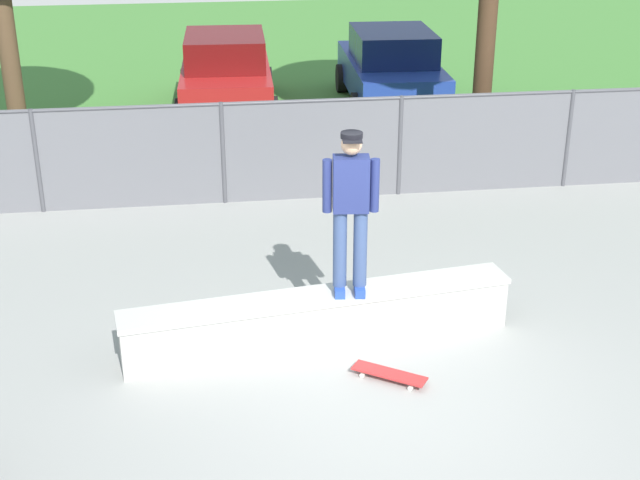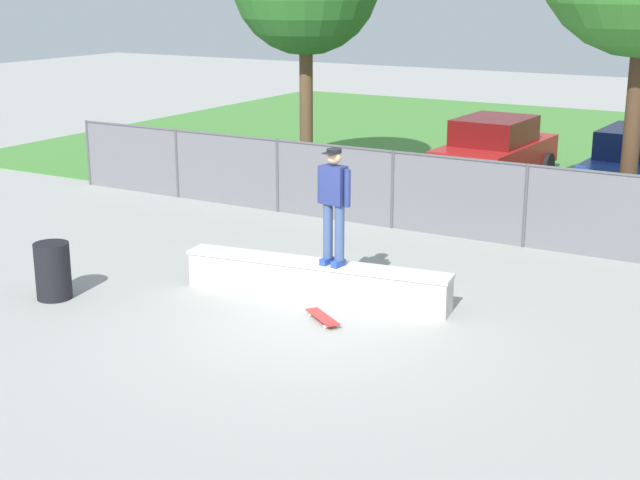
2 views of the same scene
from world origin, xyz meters
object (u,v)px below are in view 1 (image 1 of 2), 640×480
car_blue (391,68)px  skateboarder (351,206)px  concrete_ledge (319,319)px  car_red (226,73)px  skateboard (389,374)px

car_blue → skateboarder: bearing=-104.6°
concrete_ledge → car_blue: 10.30m
skateboarder → concrete_ledge: bearing=177.4°
concrete_ledge → car_red: 9.92m
skateboard → car_blue: car_blue is taller
car_red → skateboard: bearing=-83.5°
skateboard → car_blue: 10.99m
skateboarder → skateboard: 1.81m
skateboarder → car_blue: size_ratio=0.43×
skateboard → concrete_ledge: bearing=125.8°
skateboard → car_red: 10.85m
car_blue → skateboard: bearing=-102.1°
car_red → car_blue: size_ratio=1.00×
skateboarder → car_blue: 10.24m
car_red → car_blue: (3.51, -0.03, 0.00)m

